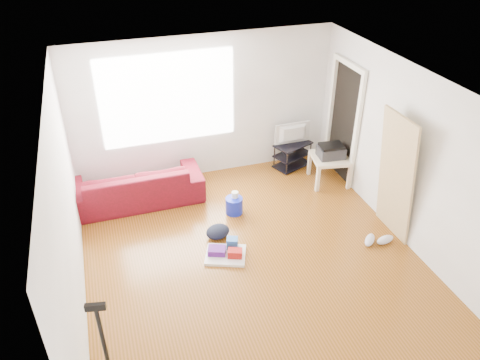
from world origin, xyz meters
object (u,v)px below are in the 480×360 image
object	(u,v)px
bucket	(234,212)
backpack	(218,237)
side_table	(330,161)
sofa	(138,201)
cleaning_tray	(226,252)
tv_stand	(292,155)

from	to	relation	value
bucket	backpack	size ratio (longest dim) A/B	0.76
side_table	backpack	xyz separation A→B (m)	(-2.27, -0.90, -0.42)
bucket	sofa	bearing A→B (deg)	150.39
sofa	backpack	size ratio (longest dim) A/B	5.97
cleaning_tray	backpack	xyz separation A→B (m)	(-0.00, 0.43, -0.06)
side_table	cleaning_tray	bearing A→B (deg)	-149.50
cleaning_tray	tv_stand	bearing A→B (deg)	47.18
backpack	tv_stand	bearing A→B (deg)	28.10
cleaning_tray	backpack	world-z (taller)	cleaning_tray
bucket	cleaning_tray	bearing A→B (deg)	-113.53
side_table	cleaning_tray	xyz separation A→B (m)	(-2.27, -1.34, -0.36)
sofa	backpack	xyz separation A→B (m)	(1.00, -1.32, 0.00)
cleaning_tray	backpack	bearing A→B (deg)	90.24
side_table	bucket	size ratio (longest dim) A/B	2.60
bucket	backpack	bearing A→B (deg)	-128.82
sofa	tv_stand	xyz separation A→B (m)	(2.89, 0.27, 0.24)
bucket	cleaning_tray	world-z (taller)	cleaning_tray
side_table	backpack	size ratio (longest dim) A/B	1.97
tv_stand	backpack	distance (m)	2.48
side_table	tv_stand	bearing A→B (deg)	119.49
bucket	tv_stand	bearing A→B (deg)	36.32
sofa	side_table	xyz separation A→B (m)	(3.28, -0.42, 0.42)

